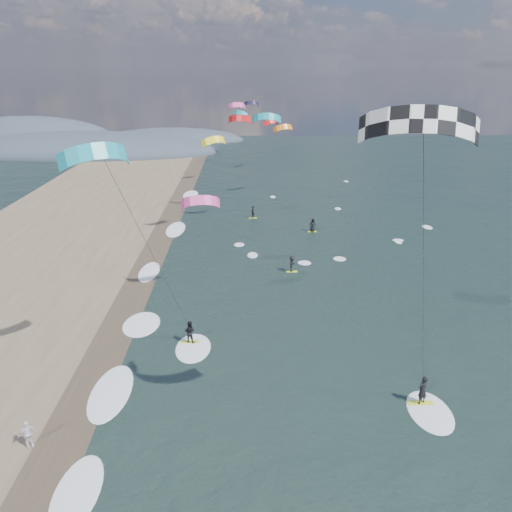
{
  "coord_description": "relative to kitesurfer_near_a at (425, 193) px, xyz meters",
  "views": [
    {
      "loc": [
        -1.75,
        -20.91,
        19.63
      ],
      "look_at": [
        -1.0,
        12.0,
        7.0
      ],
      "focal_mm": 35.0,
      "sensor_mm": 36.0,
      "label": 1
    }
  ],
  "objects": [
    {
      "name": "far_kitesurfers",
      "position": [
        -2.25,
        34.19,
        -13.77
      ],
      "size": [
        8.52,
        20.06,
        1.74
      ],
      "color": "#C6DD27",
      "rests_on": "ground"
    },
    {
      "name": "kitesurfer_near_a",
      "position": [
        0.0,
        0.0,
        0.0
      ],
      "size": [
        8.1,
        8.84,
        18.62
      ],
      "color": "#C6DD27",
      "rests_on": "ground"
    },
    {
      "name": "kitesurfer_near_b",
      "position": [
        -14.15,
        8.38,
        -3.87
      ],
      "size": [
        7.16,
        9.04,
        16.23
      ],
      "color": "#C6DD27",
      "rests_on": "ground"
    },
    {
      "name": "shoreline_surf",
      "position": [
        -16.59,
        15.36,
        -14.63
      ],
      "size": [
        2.4,
        79.4,
        0.11
      ],
      "color": "white",
      "rests_on": "ground"
    },
    {
      "name": "wet_sand_strip",
      "position": [
        -17.79,
        10.61,
        -14.63
      ],
      "size": [
        3.0,
        240.0,
        0.0
      ],
      "primitive_type": "cube",
      "color": "#382D23",
      "rests_on": "ground"
    },
    {
      "name": "ground",
      "position": [
        -5.79,
        0.61,
        -14.63
      ],
      "size": [
        260.0,
        260.0,
        0.0
      ],
      "primitive_type": "plane",
      "color": "black",
      "rests_on": "ground"
    },
    {
      "name": "coastal_hills",
      "position": [
        -50.63,
        108.47,
        -14.63
      ],
      "size": [
        80.0,
        41.0,
        15.0
      ],
      "color": "#3D4756",
      "rests_on": "ground"
    },
    {
      "name": "beach_walker",
      "position": [
        -19.51,
        1.85,
        -13.81
      ],
      "size": [
        1.02,
        0.89,
        1.64
      ],
      "primitive_type": "imported",
      "rotation": [
        0.0,
        0.0,
        0.62
      ],
      "color": "silver",
      "rests_on": "ground"
    },
    {
      "name": "bg_kite_field",
      "position": [
        -6.57,
        58.29,
        -3.0
      ],
      "size": [
        13.26,
        76.11,
        6.06
      ],
      "color": "#D83F8C",
      "rests_on": "ground"
    }
  ]
}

